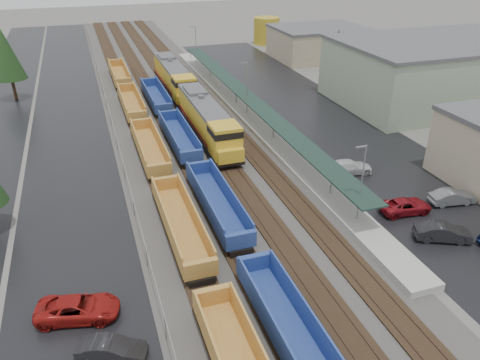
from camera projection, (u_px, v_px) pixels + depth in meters
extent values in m
cube|color=#302D2B|center=(169.00, 103.00, 73.66)|extent=(20.00, 160.00, 0.08)
cube|color=black|center=(131.00, 106.00, 71.91)|extent=(2.60, 160.00, 0.15)
cube|color=#473326|center=(126.00, 106.00, 71.65)|extent=(0.08, 160.00, 0.07)
cube|color=#473326|center=(135.00, 105.00, 72.06)|extent=(0.08, 160.00, 0.07)
cube|color=black|center=(156.00, 104.00, 73.04)|extent=(2.60, 160.00, 0.15)
cube|color=#473326|center=(152.00, 103.00, 72.78)|extent=(0.08, 160.00, 0.07)
cube|color=#473326|center=(161.00, 102.00, 73.19)|extent=(0.08, 160.00, 0.07)
cube|color=black|center=(182.00, 101.00, 74.17)|extent=(2.60, 160.00, 0.15)
cube|color=#473326|center=(177.00, 101.00, 73.92)|extent=(0.08, 160.00, 0.07)
cube|color=#473326|center=(186.00, 100.00, 74.32)|extent=(0.08, 160.00, 0.07)
cube|color=black|center=(206.00, 98.00, 75.30)|extent=(2.60, 160.00, 0.15)
cube|color=#473326|center=(202.00, 98.00, 75.05)|extent=(0.08, 160.00, 0.07)
cube|color=#473326|center=(210.00, 97.00, 75.46)|extent=(0.08, 160.00, 0.07)
cube|color=black|center=(69.00, 113.00, 69.43)|extent=(10.00, 160.00, 0.02)
cube|color=black|center=(306.00, 110.00, 70.67)|extent=(16.00, 100.00, 0.02)
cube|color=#9E9B93|center=(247.00, 115.00, 67.83)|extent=(3.00, 80.00, 0.70)
cylinder|color=gray|center=(331.00, 183.00, 46.16)|extent=(0.16, 0.16, 2.40)
cylinder|color=gray|center=(274.00, 129.00, 58.72)|extent=(0.16, 0.16, 2.40)
cylinder|color=gray|center=(236.00, 95.00, 71.29)|extent=(0.16, 0.16, 2.40)
cylinder|color=gray|center=(210.00, 71.00, 83.86)|extent=(0.16, 0.16, 2.40)
cylinder|color=gray|center=(191.00, 53.00, 96.42)|extent=(0.16, 0.16, 2.40)
cube|color=#192D25|center=(247.00, 96.00, 66.49)|extent=(2.60, 65.00, 0.15)
cylinder|color=gray|center=(361.00, 187.00, 40.99)|extent=(0.12, 0.12, 8.00)
cube|color=gray|center=(361.00, 147.00, 39.03)|extent=(1.00, 0.15, 0.12)
cylinder|color=gray|center=(247.00, 91.00, 66.12)|extent=(0.12, 0.12, 8.00)
cube|color=gray|center=(244.00, 63.00, 64.16)|extent=(1.00, 0.15, 0.12)
cylinder|color=gray|center=(196.00, 47.00, 91.25)|extent=(0.12, 0.12, 8.00)
cube|color=gray|center=(193.00, 27.00, 89.29)|extent=(1.00, 0.15, 0.12)
cylinder|color=gray|center=(166.00, 328.00, 30.31)|extent=(0.08, 0.08, 2.00)
cylinder|color=gray|center=(147.00, 257.00, 37.01)|extent=(0.08, 0.08, 2.00)
cylinder|color=gray|center=(134.00, 207.00, 43.71)|extent=(0.08, 0.08, 2.00)
cylinder|color=gray|center=(124.00, 171.00, 50.41)|extent=(0.08, 0.08, 2.00)
cylinder|color=gray|center=(117.00, 143.00, 57.12)|extent=(0.08, 0.08, 2.00)
cylinder|color=gray|center=(111.00, 121.00, 63.82)|extent=(0.08, 0.08, 2.00)
cylinder|color=gray|center=(106.00, 103.00, 70.52)|extent=(0.08, 0.08, 2.00)
cylinder|color=gray|center=(103.00, 89.00, 77.22)|extent=(0.08, 0.08, 2.00)
cylinder|color=gray|center=(99.00, 76.00, 83.92)|extent=(0.08, 0.08, 2.00)
cylinder|color=gray|center=(96.00, 66.00, 90.63)|extent=(0.08, 0.08, 2.00)
cylinder|color=gray|center=(94.00, 57.00, 97.33)|extent=(0.08, 0.08, 2.00)
cylinder|color=gray|center=(92.00, 49.00, 104.03)|extent=(0.08, 0.08, 2.00)
cylinder|color=gray|center=(90.00, 42.00, 110.73)|extent=(0.08, 0.08, 2.00)
cylinder|color=gray|center=(89.00, 36.00, 117.44)|extent=(0.08, 0.08, 2.00)
cylinder|color=gray|center=(87.00, 30.00, 124.14)|extent=(0.08, 0.08, 2.00)
cylinder|color=gray|center=(86.00, 25.00, 130.84)|extent=(0.08, 0.08, 2.00)
cube|color=gray|center=(106.00, 97.00, 70.05)|extent=(0.05, 160.00, 0.05)
cube|color=#91A48B|center=(436.00, 72.00, 72.85)|extent=(30.00, 20.00, 9.00)
cube|color=#59595B|center=(442.00, 41.00, 70.63)|extent=(30.60, 20.40, 0.50)
cube|color=gray|center=(318.00, 44.00, 99.22)|extent=(18.00, 14.00, 6.00)
cube|color=#59595B|center=(319.00, 28.00, 97.71)|extent=(18.36, 14.28, 0.50)
ellipsoid|color=#4A5945|center=(24.00, 2.00, 182.47)|extent=(154.00, 110.00, 19.80)
cylinder|color=#332316|center=(14.00, 89.00, 74.77)|extent=(0.50, 0.50, 3.30)
cone|color=black|center=(6.00, 54.00, 72.20)|extent=(4.84, 4.84, 7.70)
cylinder|color=#332316|center=(334.00, 81.00, 79.23)|extent=(0.50, 0.50, 3.00)
cone|color=black|center=(337.00, 51.00, 76.89)|extent=(4.40, 4.40, 7.00)
cube|color=black|center=(206.00, 131.00, 61.00)|extent=(3.23, 21.52, 0.43)
cube|color=#C0851C|center=(204.00, 115.00, 61.05)|extent=(3.01, 17.21, 3.23)
cube|color=#C0851C|center=(225.00, 140.00, 53.01)|extent=(3.23, 3.44, 3.66)
cube|color=black|center=(225.00, 131.00, 52.51)|extent=(3.28, 3.50, 0.75)
cube|color=#C0851C|center=(230.00, 155.00, 51.89)|extent=(3.01, 1.08, 1.51)
cube|color=#59595B|center=(203.00, 102.00, 60.24)|extent=(3.07, 17.21, 0.38)
cube|color=maroon|center=(193.00, 125.00, 61.22)|extent=(0.04, 17.21, 0.38)
cube|color=maroon|center=(215.00, 123.00, 62.08)|extent=(0.04, 17.21, 0.38)
cube|color=black|center=(207.00, 134.00, 61.20)|extent=(2.37, 6.45, 0.65)
cube|color=black|center=(223.00, 156.00, 54.84)|extent=(2.58, 4.30, 0.54)
cube|color=black|center=(193.00, 114.00, 67.46)|extent=(2.58, 4.30, 0.54)
cylinder|color=#59595B|center=(201.00, 97.00, 60.99)|extent=(0.75, 0.75, 0.54)
cube|color=#59595B|center=(195.00, 91.00, 63.72)|extent=(2.58, 4.30, 0.54)
cube|color=black|center=(174.00, 87.00, 78.59)|extent=(3.23, 21.52, 0.43)
cube|color=#C0851C|center=(172.00, 74.00, 78.64)|extent=(3.01, 17.21, 3.23)
cube|color=#C0851C|center=(184.00, 89.00, 70.61)|extent=(3.23, 3.44, 3.66)
cube|color=black|center=(184.00, 82.00, 70.11)|extent=(3.28, 3.50, 0.75)
cube|color=#C0851C|center=(188.00, 99.00, 69.49)|extent=(3.01, 1.08, 1.51)
cube|color=#59595B|center=(171.00, 64.00, 77.84)|extent=(3.07, 17.21, 0.38)
cube|color=maroon|center=(164.00, 83.00, 78.81)|extent=(0.04, 17.21, 0.38)
cube|color=maroon|center=(181.00, 81.00, 79.67)|extent=(0.04, 17.21, 0.38)
cube|color=black|center=(174.00, 89.00, 78.79)|extent=(2.37, 6.45, 0.65)
cube|color=black|center=(184.00, 102.00, 72.43)|extent=(2.58, 4.30, 0.54)
cube|color=black|center=(166.00, 77.00, 85.05)|extent=(2.58, 4.30, 0.54)
cylinder|color=#59595B|center=(170.00, 61.00, 78.59)|extent=(0.75, 0.75, 0.54)
cube|color=#59595B|center=(166.00, 57.00, 81.32)|extent=(2.58, 4.30, 0.54)
cube|color=#B07530|center=(212.00, 297.00, 32.12)|extent=(2.65, 0.51, 1.43)
cube|color=black|center=(215.00, 315.00, 32.00)|extent=(2.04, 2.24, 0.51)
cube|color=#B07530|center=(181.00, 227.00, 41.03)|extent=(2.65, 13.75, 0.25)
cube|color=#B07530|center=(166.00, 221.00, 40.25)|extent=(0.15, 13.75, 1.84)
cube|color=#B07530|center=(195.00, 216.00, 40.97)|extent=(0.15, 13.75, 1.84)
cube|color=#B07530|center=(201.00, 269.00, 34.77)|extent=(2.65, 0.51, 1.43)
cube|color=#B07530|center=(165.00, 184.00, 46.63)|extent=(2.65, 0.51, 1.43)
cube|color=black|center=(199.00, 274.00, 35.84)|extent=(2.04, 2.24, 0.51)
cube|color=black|center=(167.00, 196.00, 46.51)|extent=(2.04, 2.24, 0.51)
cube|color=#B07530|center=(150.00, 150.00, 55.55)|extent=(2.65, 13.75, 0.25)
cube|color=#B07530|center=(138.00, 145.00, 54.76)|extent=(0.15, 13.75, 1.84)
cube|color=#B07530|center=(160.00, 142.00, 55.48)|extent=(0.15, 13.75, 1.84)
cube|color=#B07530|center=(160.00, 170.00, 49.28)|extent=(2.65, 0.51, 1.43)
cube|color=#B07530|center=(141.00, 124.00, 61.15)|extent=(2.65, 0.51, 1.43)
cube|color=black|center=(159.00, 176.00, 50.36)|extent=(2.04, 2.24, 0.51)
cube|color=black|center=(142.00, 134.00, 61.03)|extent=(2.04, 2.24, 0.51)
cube|color=#B07530|center=(131.00, 105.00, 70.06)|extent=(2.65, 13.75, 0.25)
cube|color=#B07530|center=(122.00, 100.00, 69.27)|extent=(0.15, 13.75, 1.84)
cube|color=#B07530|center=(139.00, 99.00, 69.99)|extent=(0.15, 13.75, 1.84)
cube|color=#B07530|center=(137.00, 116.00, 63.79)|extent=(2.65, 0.51, 1.43)
cube|color=#B07530|center=(126.00, 88.00, 75.66)|extent=(2.65, 0.51, 1.43)
cube|color=black|center=(137.00, 122.00, 64.87)|extent=(2.04, 2.24, 0.51)
cube|color=black|center=(127.00, 95.00, 75.54)|extent=(2.04, 2.24, 0.51)
cube|color=#B07530|center=(119.00, 76.00, 84.57)|extent=(2.65, 13.75, 0.25)
cube|color=#B07530|center=(112.00, 72.00, 83.78)|extent=(0.15, 13.75, 1.84)
cube|color=#B07530|center=(126.00, 70.00, 84.51)|extent=(0.15, 13.75, 1.84)
cube|color=#B07530|center=(123.00, 83.00, 78.31)|extent=(2.65, 0.51, 1.43)
cube|color=#B07530|center=(115.00, 63.00, 90.17)|extent=(2.65, 0.51, 1.43)
cube|color=black|center=(124.00, 87.00, 79.38)|extent=(2.04, 2.24, 0.51)
cube|color=black|center=(116.00, 69.00, 90.05)|extent=(2.04, 2.24, 0.51)
cube|color=navy|center=(291.00, 336.00, 29.89)|extent=(2.64, 13.53, 0.25)
cube|color=navy|center=(273.00, 331.00, 29.11)|extent=(0.15, 13.53, 1.83)
cube|color=navy|center=(310.00, 321.00, 29.82)|extent=(0.15, 13.53, 1.83)
cube|color=navy|center=(254.00, 263.00, 35.40)|extent=(2.64, 0.51, 1.42)
cube|color=black|center=(257.00, 279.00, 35.28)|extent=(2.03, 2.23, 0.51)
cube|color=navy|center=(217.00, 206.00, 44.21)|extent=(2.64, 13.53, 0.25)
cube|color=navy|center=(204.00, 200.00, 43.42)|extent=(0.15, 13.53, 1.83)
cube|color=navy|center=(230.00, 195.00, 44.14)|extent=(0.15, 13.53, 1.83)
cube|color=navy|center=(241.00, 240.00, 38.04)|extent=(2.64, 0.51, 1.42)
cube|color=navy|center=(199.00, 168.00, 49.71)|extent=(2.64, 0.51, 1.42)
cube|color=black|center=(238.00, 246.00, 39.11)|extent=(2.03, 2.23, 0.51)
cube|color=black|center=(201.00, 180.00, 49.59)|extent=(2.03, 2.23, 0.51)
cube|color=navy|center=(179.00, 139.00, 58.52)|extent=(2.64, 13.53, 0.25)
cube|color=navy|center=(168.00, 134.00, 57.73)|extent=(0.15, 13.53, 1.83)
cube|color=navy|center=(188.00, 131.00, 58.45)|extent=(0.15, 13.53, 1.83)
cube|color=navy|center=(192.00, 156.00, 52.35)|extent=(2.64, 0.51, 1.42)
cube|color=navy|center=(168.00, 116.00, 64.03)|extent=(2.64, 0.51, 1.42)
cube|color=black|center=(191.00, 162.00, 53.42)|extent=(2.03, 2.23, 0.51)
cube|color=black|center=(169.00, 125.00, 63.91)|extent=(2.03, 2.23, 0.51)
cube|color=navy|center=(156.00, 99.00, 72.83)|extent=(2.64, 13.53, 0.25)
cube|color=navy|center=(147.00, 94.00, 72.05)|extent=(0.15, 13.53, 1.83)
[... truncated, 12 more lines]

